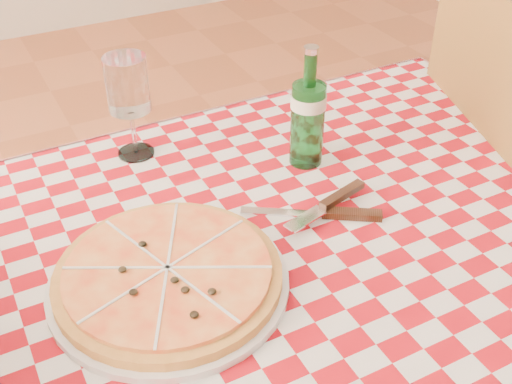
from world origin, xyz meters
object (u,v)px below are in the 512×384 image
(pizza_plate, at_px, (168,275))
(wine_glass, at_px, (130,108))
(dining_table, at_px, (282,281))
(chair_near, at_px, (511,180))
(water_bottle, at_px, (308,107))

(pizza_plate, xyz_separation_m, wine_glass, (0.08, 0.37, 0.08))
(dining_table, bearing_deg, wine_glass, 110.19)
(chair_near, bearing_deg, water_bottle, -170.09)
(water_bottle, bearing_deg, wine_glass, 147.87)
(chair_near, height_order, water_bottle, chair_near)
(dining_table, height_order, water_bottle, water_bottle)
(pizza_plate, height_order, water_bottle, water_bottle)
(chair_near, xyz_separation_m, wine_glass, (-0.80, 0.25, 0.27))
(dining_table, height_order, chair_near, chair_near)
(water_bottle, bearing_deg, pizza_plate, -151.04)
(dining_table, relative_size, water_bottle, 5.15)
(chair_near, distance_m, wine_glass, 0.88)
(dining_table, height_order, wine_glass, wine_glass)
(pizza_plate, distance_m, water_bottle, 0.42)
(dining_table, height_order, pizza_plate, pizza_plate)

